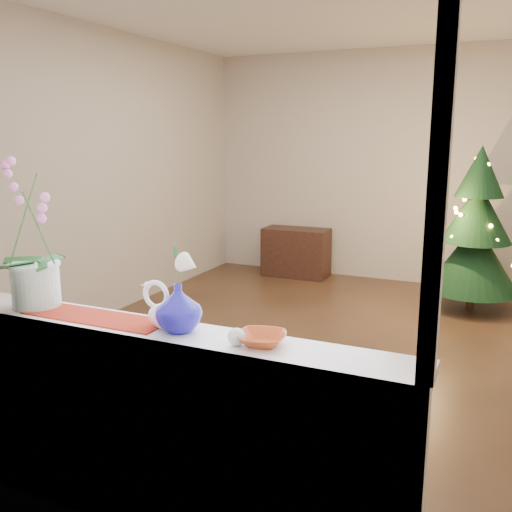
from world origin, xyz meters
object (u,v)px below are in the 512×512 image
at_px(orchid_pot, 31,234).
at_px(amber_dish, 262,340).
at_px(paperweight, 236,337).
at_px(swan, 166,306).
at_px(xmas_tree, 476,229).
at_px(side_table, 296,252).
at_px(blue_vase, 178,304).

distance_m(orchid_pot, amber_dish, 1.23).
bearing_deg(paperweight, swan, 171.13).
height_order(xmas_tree, side_table, xmas_tree).
bearing_deg(amber_dish, paperweight, -151.52).
xyz_separation_m(orchid_pot, amber_dish, (1.19, -0.02, -0.33)).
bearing_deg(paperweight, blue_vase, 170.28).
xyz_separation_m(swan, xmas_tree, (0.98, 4.01, -0.20)).
relative_size(xmas_tree, side_table, 2.05).
relative_size(orchid_pot, blue_vase, 3.02).
distance_m(swan, side_table, 4.76).
relative_size(orchid_pot, swan, 3.09).
xyz_separation_m(orchid_pot, blue_vase, (0.80, -0.01, -0.24)).
height_order(paperweight, side_table, paperweight).
distance_m(swan, paperweight, 0.37).
distance_m(blue_vase, amber_dish, 0.39).
bearing_deg(amber_dish, xmas_tree, 82.41).
bearing_deg(side_table, amber_dish, -72.11).
bearing_deg(xmas_tree, amber_dish, -97.59).
height_order(orchid_pot, xmas_tree, xmas_tree).
height_order(paperweight, xmas_tree, xmas_tree).
relative_size(amber_dish, xmas_tree, 0.10).
bearing_deg(paperweight, xmas_tree, 81.28).
height_order(blue_vase, amber_dish, blue_vase).
relative_size(swan, paperweight, 3.25).
bearing_deg(swan, paperweight, -20.72).
relative_size(orchid_pot, amber_dish, 4.35).
relative_size(blue_vase, xmas_tree, 0.14).
bearing_deg(side_table, blue_vase, -76.49).
height_order(blue_vase, side_table, blue_vase).
relative_size(amber_dish, side_table, 0.20).
bearing_deg(side_table, swan, -77.25).
distance_m(blue_vase, side_table, 4.78).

